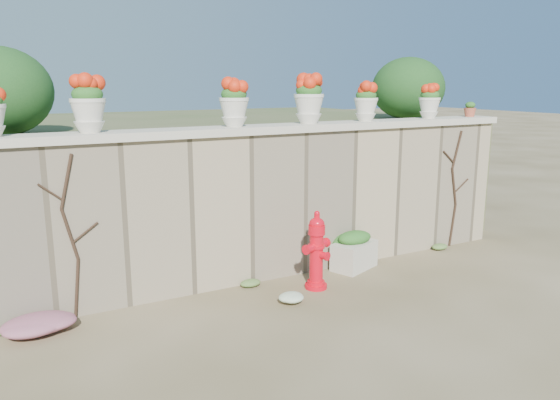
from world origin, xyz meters
TOP-DOWN VIEW (x-y plane):
  - ground at (0.00, 0.00)m, footprint 80.00×80.00m
  - stone_wall at (0.00, 1.80)m, footprint 8.00×0.40m
  - wall_cap at (0.00, 1.80)m, footprint 8.10×0.52m
  - raised_fill at (0.00, 5.00)m, footprint 9.00×6.00m
  - back_shrub_right at (3.40, 3.00)m, footprint 1.30×1.30m
  - vine_left at (-2.67, 1.58)m, footprint 0.60×0.04m
  - vine_right at (3.23, 1.58)m, footprint 0.60×0.04m
  - fire_hydrant at (0.24, 1.04)m, footprint 0.45×0.32m
  - planter_box at (1.14, 1.44)m, footprint 0.77×0.61m
  - green_shrub at (1.18, 1.55)m, footprint 0.65×0.59m
  - magenta_clump at (-3.01, 1.35)m, footprint 1.02×0.68m
  - white_flowers at (-0.24, 0.71)m, footprint 0.52×0.42m
  - urn_pot_1 at (-2.35, 1.80)m, footprint 0.40×0.40m
  - urn_pot_2 at (-0.56, 1.80)m, footprint 0.38×0.38m
  - urn_pot_3 at (0.56, 1.80)m, footprint 0.41×0.41m
  - urn_pot_4 at (1.54, 1.80)m, footprint 0.35×0.35m
  - urn_pot_5 at (2.79, 1.80)m, footprint 0.33×0.33m
  - terracotta_pot at (3.69, 1.80)m, footprint 0.20×0.20m

SIDE VIEW (x-z plane):
  - ground at x=0.00m, z-range 0.00..0.00m
  - white_flowers at x=-0.24m, z-range 0.00..0.19m
  - magenta_clump at x=-3.01m, z-range 0.00..0.27m
  - planter_box at x=1.14m, z-range -0.02..0.54m
  - green_shrub at x=1.18m, z-range 0.00..0.62m
  - fire_hydrant at x=0.24m, z-range 0.00..1.04m
  - vine_left at x=-2.67m, z-range 0.04..1.94m
  - vine_right at x=3.23m, z-range 0.04..1.94m
  - stone_wall at x=0.00m, z-range 0.00..2.00m
  - raised_fill at x=0.00m, z-range 0.00..2.00m
  - wall_cap at x=0.00m, z-range 2.00..2.10m
  - terracotta_pot at x=3.69m, z-range 2.09..2.33m
  - urn_pot_5 at x=2.79m, z-range 2.10..2.62m
  - urn_pot_4 at x=1.54m, z-range 2.10..2.64m
  - urn_pot_2 at x=-0.56m, z-range 2.10..2.69m
  - urn_pot_1 at x=-2.35m, z-range 2.10..2.72m
  - urn_pot_3 at x=0.56m, z-range 2.10..2.75m
  - back_shrub_right at x=3.40m, z-range 2.00..3.10m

